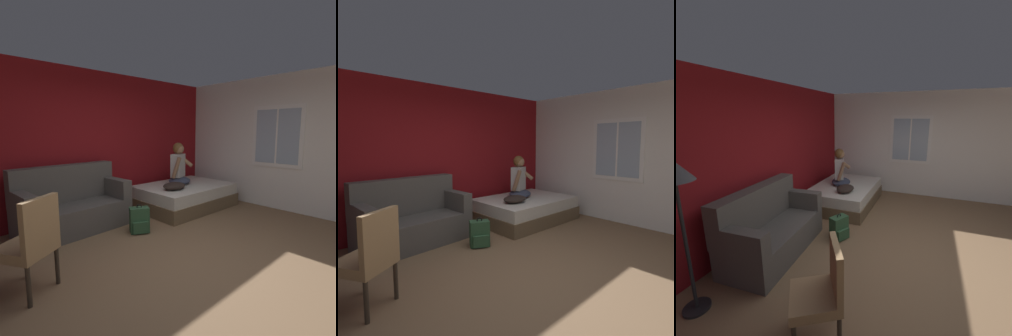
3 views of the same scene
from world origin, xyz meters
TOP-DOWN VIEW (x-y plane):
  - ground_plane at (0.00, 0.00)m, footprint 40.00×40.00m
  - wall_back_accent at (0.00, 2.65)m, footprint 11.00×0.16m
  - wall_side_with_window at (3.08, 0.01)m, footprint 0.19×6.54m
  - bed at (1.70, 1.73)m, footprint 1.96×1.38m
  - couch at (-0.55, 2.09)m, footprint 1.75×0.92m
  - side_chair at (-1.55, 0.70)m, footprint 0.63×0.63m
  - person_seated at (1.64, 1.84)m, footprint 0.65×0.60m
  - backpack at (0.16, 1.25)m, footprint 0.35×0.33m
  - throw_pillow at (1.23, 1.55)m, footprint 0.48×0.36m
  - cell_phone at (1.36, 1.50)m, footprint 0.10×0.16m

SIDE VIEW (x-z plane):
  - ground_plane at x=0.00m, z-range 0.00..0.00m
  - backpack at x=0.16m, z-range -0.04..0.42m
  - bed at x=1.70m, z-range 0.00..0.48m
  - couch at x=-0.55m, z-range -0.13..0.91m
  - cell_phone at x=1.36m, z-range 0.48..0.49m
  - side_chair at x=-1.55m, z-range 0.04..1.02m
  - throw_pillow at x=1.23m, z-range 0.48..0.62m
  - person_seated at x=1.64m, z-range 0.40..1.27m
  - wall_back_accent at x=0.00m, z-range 0.00..2.70m
  - wall_side_with_window at x=3.08m, z-range 0.00..2.70m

